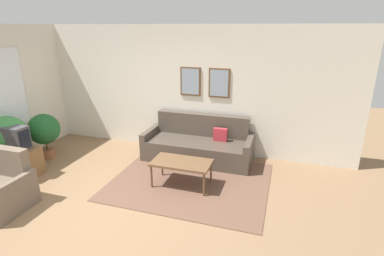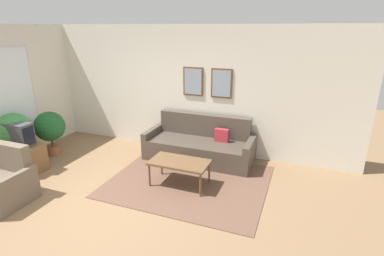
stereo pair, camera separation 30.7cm
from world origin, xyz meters
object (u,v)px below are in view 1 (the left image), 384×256
couch (199,145)px  potted_plant_tall (8,136)px  coffee_table (182,164)px  tv (11,137)px

couch → potted_plant_tall: size_ratio=2.03×
coffee_table → couch: bearing=92.1°
couch → tv: size_ratio=3.57×
couch → tv: 3.50m
couch → tv: tv is taller
couch → potted_plant_tall: bearing=-153.2°
coffee_table → tv: tv is taller
coffee_table → potted_plant_tall: potted_plant_tall is taller
couch → coffee_table: size_ratio=2.19×
tv → potted_plant_tall: bearing=152.0°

